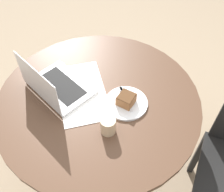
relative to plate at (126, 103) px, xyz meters
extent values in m
plane|color=gray|center=(-0.06, -0.13, -0.74)|extent=(12.00, 12.00, 0.00)
cylinder|color=#4C3323|center=(-0.06, -0.13, -0.73)|extent=(0.43, 0.43, 0.02)
cylinder|color=#4C3323|center=(-0.06, -0.13, -0.38)|extent=(0.09, 0.09, 0.68)
cylinder|color=#4C3323|center=(-0.06, -0.13, -0.02)|extent=(1.05, 1.05, 0.03)
cube|color=black|center=(0.09, 0.47, -0.52)|extent=(0.05, 0.05, 0.45)
cube|color=white|center=(-0.11, -0.21, 0.00)|extent=(0.44, 0.28, 0.00)
cylinder|color=silver|center=(0.00, 0.00, 0.00)|extent=(0.22, 0.22, 0.01)
cube|color=brown|center=(0.00, 0.00, 0.03)|extent=(0.11, 0.11, 0.05)
cube|color=#4D311C|center=(0.00, 0.00, 0.06)|extent=(0.10, 0.10, 0.00)
cube|color=silver|center=(-0.02, 0.00, 0.01)|extent=(0.17, 0.04, 0.00)
cube|color=silver|center=(-0.09, -0.01, 0.01)|extent=(0.03, 0.03, 0.00)
cylinder|color=#C6AD89|center=(0.14, -0.11, 0.04)|extent=(0.07, 0.07, 0.09)
cube|color=silver|center=(-0.16, -0.32, 0.00)|extent=(0.40, 0.37, 0.02)
cube|color=black|center=(-0.16, -0.32, 0.01)|extent=(0.30, 0.26, 0.00)
cube|color=silver|center=(-0.09, -0.41, 0.11)|extent=(0.27, 0.19, 0.21)
cube|color=black|center=(-0.09, -0.41, 0.11)|extent=(0.25, 0.18, 0.19)
camera|label=1|loc=(0.80, -0.20, 1.03)|focal=42.00mm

